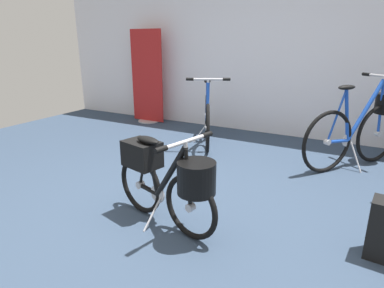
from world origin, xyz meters
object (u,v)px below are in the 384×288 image
at_px(floor_banner_stand, 147,82).
at_px(folding_bike_foreground, 167,178).
at_px(display_bike_left, 207,118).
at_px(display_bike_right, 363,126).

bearing_deg(floor_banner_stand, folding_bike_foreground, -51.71).
height_order(folding_bike_foreground, display_bike_left, display_bike_left).
bearing_deg(folding_bike_foreground, display_bike_left, 108.13).
distance_m(floor_banner_stand, display_bike_left, 1.61).
height_order(floor_banner_stand, display_bike_left, floor_banner_stand).
bearing_deg(display_bike_left, folding_bike_foreground, -71.87).
relative_size(floor_banner_stand, folding_bike_foreground, 1.51).
bearing_deg(display_bike_left, display_bike_right, 2.70).
xyz_separation_m(floor_banner_stand, folding_bike_foreground, (2.09, -2.65, -0.28)).
relative_size(floor_banner_stand, display_bike_left, 1.27).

